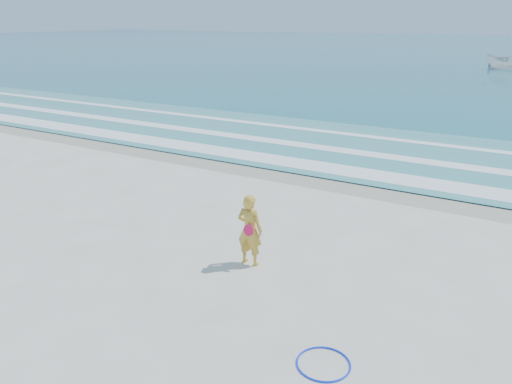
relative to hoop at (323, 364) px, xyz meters
The scene contains 9 objects.
ground 4.27m from the hoop, behind, with size 400.00×400.00×0.00m, color silver.
wet_sand 10.57m from the hoop, 113.53° to the left, with size 400.00×2.40×0.00m, color #B2A893.
shallow 15.28m from the hoop, 106.03° to the left, with size 400.00×10.00×0.01m, color #59B7AD.
foam_near 11.77m from the hoop, 111.01° to the left, with size 400.00×1.40×0.01m, color white.
foam_mid 14.51m from the hoop, 106.90° to the left, with size 400.00×0.90×0.01m, color white.
foam_far 17.70m from the hoop, 103.79° to the left, with size 400.00×0.60×0.01m, color white.
hoop is the anchor object (origin of this frame).
boat 58.93m from the hoop, 92.54° to the left, with size 1.78×4.74×1.83m, color silver.
woman 4.06m from the hoop, 139.84° to the left, with size 0.66×0.45×1.76m.
Camera 1 is at (6.84, -7.38, 5.60)m, focal length 35.00 mm.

